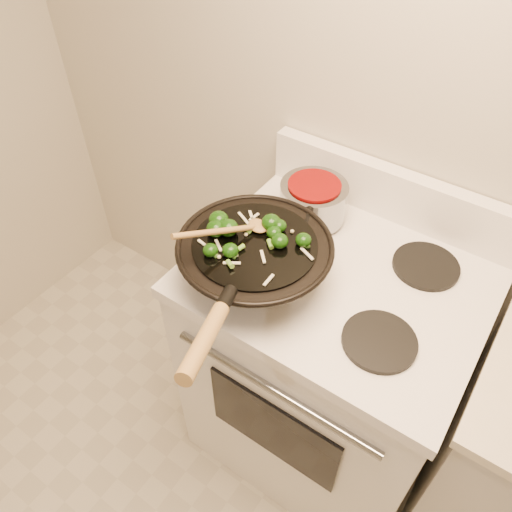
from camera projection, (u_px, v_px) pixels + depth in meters
The scene contains 5 objects.
stove at pixel (325, 364), 1.67m from camera, with size 0.78×0.67×1.08m.
wok at pixel (254, 260), 1.27m from camera, with size 0.40×0.64×0.23m.
stirfry at pixel (247, 232), 1.24m from camera, with size 0.29×0.21×0.04m.
wooden_spoon at pixel (235, 229), 1.22m from camera, with size 0.12×0.26×0.10m.
saucepan at pixel (313, 201), 1.46m from camera, with size 0.20×0.31×0.12m.
Camera 1 is at (0.06, 0.29, 1.91)m, focal length 35.00 mm.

